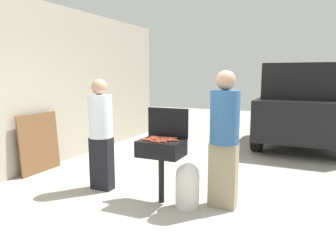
# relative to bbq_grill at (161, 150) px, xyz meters

# --- Properties ---
(ground_plane) EXTENTS (24.00, 24.00, 0.00)m
(ground_plane) POSITION_rel_bbq_grill_xyz_m (0.08, -0.03, -0.74)
(ground_plane) COLOR #9E998E
(house_wall_side) EXTENTS (0.24, 8.00, 3.10)m
(house_wall_side) POSITION_rel_bbq_grill_xyz_m (-2.89, 0.97, 0.81)
(house_wall_side) COLOR #B2A893
(house_wall_side) RESTS_ON ground
(bbq_grill) EXTENTS (0.60, 0.44, 0.88)m
(bbq_grill) POSITION_rel_bbq_grill_xyz_m (0.00, 0.00, 0.00)
(bbq_grill) COLOR black
(bbq_grill) RESTS_ON ground
(grill_lid_open) EXTENTS (0.60, 0.05, 0.42)m
(grill_lid_open) POSITION_rel_bbq_grill_xyz_m (0.00, 0.22, 0.35)
(grill_lid_open) COLOR black
(grill_lid_open) RESTS_ON bbq_grill
(hot_dog_0) EXTENTS (0.13, 0.03, 0.03)m
(hot_dog_0) POSITION_rel_bbq_grill_xyz_m (0.09, -0.02, 0.15)
(hot_dog_0) COLOR #AD4228
(hot_dog_0) RESTS_ON bbq_grill
(hot_dog_1) EXTENTS (0.13, 0.04, 0.03)m
(hot_dog_1) POSITION_rel_bbq_grill_xyz_m (-0.14, 0.02, 0.15)
(hot_dog_1) COLOR #AD4228
(hot_dog_1) RESTS_ON bbq_grill
(hot_dog_2) EXTENTS (0.13, 0.03, 0.03)m
(hot_dog_2) POSITION_rel_bbq_grill_xyz_m (0.06, -0.12, 0.15)
(hot_dog_2) COLOR #B74C33
(hot_dog_2) RESTS_ON bbq_grill
(hot_dog_3) EXTENTS (0.13, 0.04, 0.03)m
(hot_dog_3) POSITION_rel_bbq_grill_xyz_m (-0.06, -0.05, 0.15)
(hot_dog_3) COLOR #AD4228
(hot_dog_3) RESTS_ON bbq_grill
(hot_dog_4) EXTENTS (0.13, 0.04, 0.03)m
(hot_dog_4) POSITION_rel_bbq_grill_xyz_m (0.09, 0.06, 0.15)
(hot_dog_4) COLOR #B74C33
(hot_dog_4) RESTS_ON bbq_grill
(hot_dog_5) EXTENTS (0.13, 0.04, 0.03)m
(hot_dog_5) POSITION_rel_bbq_grill_xyz_m (-0.00, -0.17, 0.15)
(hot_dog_5) COLOR #AD4228
(hot_dog_5) RESTS_ON bbq_grill
(hot_dog_6) EXTENTS (0.13, 0.04, 0.03)m
(hot_dog_6) POSITION_rel_bbq_grill_xyz_m (-0.00, 0.03, 0.15)
(hot_dog_6) COLOR #AD4228
(hot_dog_6) RESTS_ON bbq_grill
(hot_dog_7) EXTENTS (0.13, 0.03, 0.03)m
(hot_dog_7) POSITION_rel_bbq_grill_xyz_m (-0.15, -0.12, 0.15)
(hot_dog_7) COLOR #AD4228
(hot_dog_7) RESTS_ON bbq_grill
(hot_dog_8) EXTENTS (0.13, 0.03, 0.03)m
(hot_dog_8) POSITION_rel_bbq_grill_xyz_m (-0.02, 0.12, 0.15)
(hot_dog_8) COLOR #B74C33
(hot_dog_8) RESTS_ON bbq_grill
(hot_dog_9) EXTENTS (0.13, 0.03, 0.03)m
(hot_dog_9) POSITION_rel_bbq_grill_xyz_m (0.18, 0.01, 0.15)
(hot_dog_9) COLOR #AD4228
(hot_dog_9) RESTS_ON bbq_grill
(hot_dog_10) EXTENTS (0.13, 0.04, 0.03)m
(hot_dog_10) POSITION_rel_bbq_grill_xyz_m (0.11, 0.14, 0.15)
(hot_dog_10) COLOR #B74C33
(hot_dog_10) RESTS_ON bbq_grill
(hot_dog_11) EXTENTS (0.13, 0.03, 0.03)m
(hot_dog_11) POSITION_rel_bbq_grill_xyz_m (-0.17, -0.07, 0.15)
(hot_dog_11) COLOR #AD4228
(hot_dog_11) RESTS_ON bbq_grill
(hot_dog_12) EXTENTS (0.13, 0.04, 0.03)m
(hot_dog_12) POSITION_rel_bbq_grill_xyz_m (-0.16, 0.13, 0.15)
(hot_dog_12) COLOR #C6593D
(hot_dog_12) RESTS_ON bbq_grill
(hot_dog_13) EXTENTS (0.13, 0.04, 0.03)m
(hot_dog_13) POSITION_rel_bbq_grill_xyz_m (-0.14, 0.05, 0.15)
(hot_dog_13) COLOR #C6593D
(hot_dog_13) RESTS_ON bbq_grill
(propane_tank) EXTENTS (0.32, 0.32, 0.62)m
(propane_tank) POSITION_rel_bbq_grill_xyz_m (0.39, -0.02, -0.42)
(propane_tank) COLOR silver
(propane_tank) RESTS_ON ground
(person_left) EXTENTS (0.36, 0.36, 1.70)m
(person_left) POSITION_rel_bbq_grill_xyz_m (-1.07, 0.11, 0.18)
(person_left) COLOR black
(person_left) RESTS_ON ground
(person_right) EXTENTS (0.38, 0.38, 1.82)m
(person_right) POSITION_rel_bbq_grill_xyz_m (0.82, 0.20, 0.25)
(person_right) COLOR gray
(person_right) RESTS_ON ground
(parked_minivan) EXTENTS (2.10, 4.44, 2.02)m
(parked_minivan) POSITION_rel_bbq_grill_xyz_m (1.65, 5.14, 0.28)
(parked_minivan) COLOR black
(parked_minivan) RESTS_ON ground
(leaning_board) EXTENTS (0.09, 0.90, 1.08)m
(leaning_board) POSITION_rel_bbq_grill_xyz_m (-2.64, 0.39, -0.21)
(leaning_board) COLOR brown
(leaning_board) RESTS_ON ground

